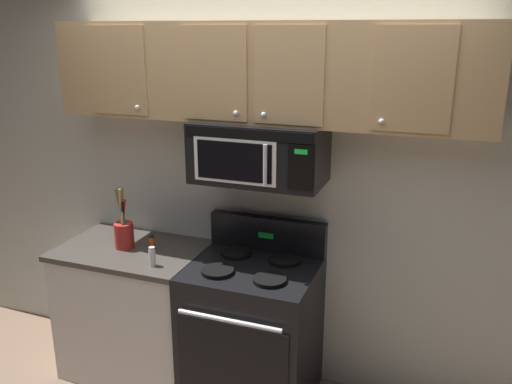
{
  "coord_description": "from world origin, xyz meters",
  "views": [
    {
      "loc": [
        1.03,
        -2.28,
        2.26
      ],
      "look_at": [
        0.0,
        0.49,
        1.35
      ],
      "focal_mm": 37.3,
      "sensor_mm": 36.0,
      "label": 1
    }
  ],
  "objects_px": {
    "spice_jar": "(152,242)",
    "utensil_crock_red": "(124,231)",
    "stove_range": "(252,331)",
    "salt_shaker": "(152,257)",
    "over_range_microwave": "(259,152)"
  },
  "relations": [
    {
      "from": "utensil_crock_red",
      "to": "over_range_microwave",
      "type": "bearing_deg",
      "value": 7.78
    },
    {
      "from": "over_range_microwave",
      "to": "spice_jar",
      "type": "bearing_deg",
      "value": -173.15
    },
    {
      "from": "utensil_crock_red",
      "to": "salt_shaker",
      "type": "xyz_separation_m",
      "value": [
        0.32,
        -0.18,
        -0.05
      ]
    },
    {
      "from": "stove_range",
      "to": "utensil_crock_red",
      "type": "height_order",
      "value": "utensil_crock_red"
    },
    {
      "from": "over_range_microwave",
      "to": "spice_jar",
      "type": "distance_m",
      "value": 0.94
    },
    {
      "from": "stove_range",
      "to": "salt_shaker",
      "type": "xyz_separation_m",
      "value": [
        -0.57,
        -0.19,
        0.49
      ]
    },
    {
      "from": "stove_range",
      "to": "salt_shaker",
      "type": "relative_size",
      "value": 9.34
    },
    {
      "from": "over_range_microwave",
      "to": "salt_shaker",
      "type": "bearing_deg",
      "value": -151.81
    },
    {
      "from": "spice_jar",
      "to": "utensil_crock_red",
      "type": "bearing_deg",
      "value": -168.66
    },
    {
      "from": "utensil_crock_red",
      "to": "spice_jar",
      "type": "distance_m",
      "value": 0.19
    },
    {
      "from": "stove_range",
      "to": "salt_shaker",
      "type": "distance_m",
      "value": 0.77
    },
    {
      "from": "utensil_crock_red",
      "to": "spice_jar",
      "type": "bearing_deg",
      "value": 11.34
    },
    {
      "from": "over_range_microwave",
      "to": "salt_shaker",
      "type": "height_order",
      "value": "over_range_microwave"
    },
    {
      "from": "spice_jar",
      "to": "over_range_microwave",
      "type": "bearing_deg",
      "value": 6.85
    },
    {
      "from": "utensil_crock_red",
      "to": "stove_range",
      "type": "bearing_deg",
      "value": 0.26
    }
  ]
}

